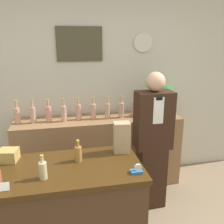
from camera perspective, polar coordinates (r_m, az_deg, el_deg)
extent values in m
cube|color=beige|center=(3.40, -5.04, 6.38)|extent=(5.20, 0.06, 2.70)
cube|color=#44402C|center=(3.29, -7.46, 15.17)|extent=(0.58, 0.02, 0.43)
cylinder|color=beige|center=(3.46, 7.05, 15.50)|extent=(0.25, 0.03, 0.25)
cube|color=#8E6642|center=(3.40, -2.89, -9.17)|extent=(2.15, 0.47, 0.95)
cube|color=#422B19|center=(2.33, -9.37, -23.12)|extent=(1.15, 0.62, 0.92)
cube|color=#3E260D|center=(2.06, -10.00, -12.75)|extent=(1.18, 0.65, 0.04)
cube|color=#331E14|center=(3.09, 8.87, -14.19)|extent=(0.31, 0.24, 0.75)
cube|color=#331E14|center=(2.81, 9.48, -1.83)|extent=(0.41, 0.24, 0.65)
cube|color=white|center=(2.66, 10.59, 0.28)|extent=(0.11, 0.01, 0.29)
cube|color=black|center=(2.62, 10.76, 2.99)|extent=(0.07, 0.01, 0.03)
sphere|color=tan|center=(2.71, 9.91, 6.85)|extent=(0.21, 0.21, 0.21)
cylinder|color=#4C3D2D|center=(3.47, 11.50, 0.42)|extent=(0.16, 0.16, 0.11)
sphere|color=#2D6B2D|center=(3.42, 11.69, 3.58)|extent=(0.33, 0.33, 0.33)
cube|color=tan|center=(2.22, 2.24, -5.81)|extent=(0.15, 0.12, 0.28)
cube|color=#2D66A8|center=(1.95, 5.60, -13.41)|extent=(0.09, 0.06, 0.02)
cylinder|color=silver|center=(1.93, 5.97, -12.51)|extent=(0.06, 0.02, 0.06)
cube|color=white|center=(1.88, -23.83, -15.42)|extent=(0.09, 0.02, 0.06)
cube|color=tan|center=(2.27, -22.59, -9.12)|extent=(0.17, 0.16, 0.10)
cylinder|color=tan|center=(1.91, -15.52, -12.80)|extent=(0.06, 0.06, 0.13)
cylinder|color=tan|center=(1.87, -15.72, -10.48)|extent=(0.02, 0.02, 0.04)
cylinder|color=#B29933|center=(1.86, -15.79, -9.66)|extent=(0.03, 0.03, 0.01)
cylinder|color=#A47435|center=(2.10, -7.73, -9.48)|extent=(0.06, 0.06, 0.13)
cylinder|color=#A47435|center=(2.07, -7.82, -7.33)|extent=(0.02, 0.02, 0.04)
cylinder|color=#B29933|center=(2.06, -7.85, -6.57)|extent=(0.03, 0.03, 0.01)
cylinder|color=tan|center=(3.22, -20.85, -0.83)|extent=(0.07, 0.07, 0.20)
cylinder|color=tan|center=(3.18, -21.09, 1.44)|extent=(0.03, 0.03, 0.07)
cylinder|color=#B29933|center=(3.17, -21.17, 2.24)|extent=(0.03, 0.03, 0.02)
cylinder|color=tan|center=(3.18, -17.61, -0.71)|extent=(0.07, 0.07, 0.20)
cylinder|color=tan|center=(3.15, -17.81, 1.59)|extent=(0.03, 0.03, 0.07)
cylinder|color=#B29933|center=(3.14, -17.89, 2.40)|extent=(0.03, 0.03, 0.02)
cylinder|color=tan|center=(3.18, -14.29, -0.46)|extent=(0.07, 0.07, 0.20)
cylinder|color=tan|center=(3.14, -14.46, 1.84)|extent=(0.03, 0.03, 0.07)
cylinder|color=#B29933|center=(3.13, -14.52, 2.65)|extent=(0.03, 0.03, 0.02)
cylinder|color=tan|center=(3.15, -10.96, -0.38)|extent=(0.07, 0.07, 0.20)
cylinder|color=tan|center=(3.12, -11.09, 1.94)|extent=(0.03, 0.03, 0.07)
cylinder|color=#B29933|center=(3.11, -11.14, 2.76)|extent=(0.03, 0.03, 0.02)
cylinder|color=tan|center=(3.18, -7.66, -0.06)|extent=(0.07, 0.07, 0.20)
cylinder|color=tan|center=(3.15, -7.75, 2.24)|extent=(0.03, 0.03, 0.07)
cylinder|color=#B29933|center=(3.14, -7.78, 3.06)|extent=(0.03, 0.03, 0.02)
cylinder|color=tan|center=(3.20, -4.36, 0.10)|extent=(0.07, 0.07, 0.20)
cylinder|color=tan|center=(3.16, -4.41, 2.40)|extent=(0.03, 0.03, 0.07)
cylinder|color=#B29933|center=(3.15, -4.42, 3.21)|extent=(0.03, 0.03, 0.02)
cylinder|color=tan|center=(3.20, -1.04, 0.20)|extent=(0.07, 0.07, 0.20)
cylinder|color=tan|center=(3.17, -1.05, 2.49)|extent=(0.03, 0.03, 0.07)
cylinder|color=#B29933|center=(3.16, -1.06, 3.30)|extent=(0.03, 0.03, 0.02)
cylinder|color=tan|center=(3.24, 2.16, 0.39)|extent=(0.07, 0.07, 0.20)
cylinder|color=tan|center=(3.21, 2.18, 2.65)|extent=(0.03, 0.03, 0.07)
cylinder|color=#B29933|center=(3.20, 2.19, 3.45)|extent=(0.03, 0.03, 0.02)
cylinder|color=tan|center=(3.31, 5.16, 0.67)|extent=(0.07, 0.07, 0.20)
cylinder|color=tan|center=(3.28, 5.22, 2.89)|extent=(0.03, 0.03, 0.07)
cylinder|color=#B29933|center=(3.27, 5.24, 3.67)|extent=(0.03, 0.03, 0.02)
cylinder|color=tan|center=(3.35, 8.31, 0.73)|extent=(0.07, 0.07, 0.20)
cylinder|color=tan|center=(3.31, 8.40, 2.93)|extent=(0.03, 0.03, 0.07)
cylinder|color=#B29933|center=(3.30, 8.43, 3.70)|extent=(0.03, 0.03, 0.02)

